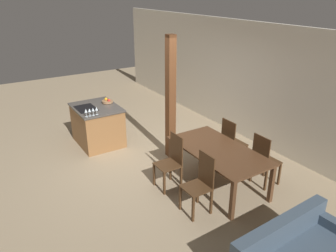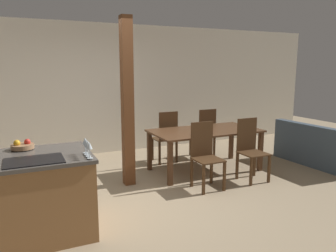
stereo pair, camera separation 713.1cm
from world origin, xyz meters
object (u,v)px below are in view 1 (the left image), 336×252
Objects in this scene: dining_chair_far_right at (264,159)px; kitchen_island at (98,125)px; wine_glass_middle at (89,110)px; wine_glass_far at (93,110)px; dining_chair_near_left at (171,161)px; dining_chair_near_right at (200,183)px; wine_glass_end at (96,109)px; dining_table at (218,154)px; timber_post at (171,99)px; wine_glass_near at (86,111)px; fruit_bowl at (107,101)px; dining_chair_far_left at (232,142)px.

kitchen_island is at bearing 30.23° from dining_chair_far_right.
kitchen_island is at bearing 148.09° from wine_glass_middle.
wine_glass_far is (0.52, -0.25, 0.58)m from kitchen_island.
dining_chair_far_right reaches higher than kitchen_island.
dining_chair_near_left is at bearing 20.66° from wine_glass_far.
wine_glass_end is at bearing -166.91° from dining_chair_near_right.
dining_table is 1.89× the size of dining_chair_near_right.
dining_table is 0.74× the size of timber_post.
dining_chair_near_left is at bearing 24.59° from wine_glass_near.
timber_post is (-1.86, -0.81, 0.76)m from dining_chair_far_right.
fruit_bowl is 2.99m from dining_chair_far_left.
wine_glass_end reaches higher than dining_table.
fruit_bowl is at bearing 137.33° from wine_glass_far.
dining_chair_far_left is 0.39× the size of timber_post.
wine_glass_end reaches higher than dining_chair_near_right.
timber_post is (-1.43, -0.09, 0.63)m from dining_table.
dining_chair_near_left reaches higher than dining_table.
dining_chair_far_right reaches higher than dining_table.
dining_chair_near_left is at bearing 180.00° from dining_chair_near_right.
dining_chair_far_right is (2.74, 2.22, -0.52)m from wine_glass_middle.
fruit_bowl is at bearing -176.54° from dining_chair_near_left.
wine_glass_middle and wine_glass_far have the same top height.
dining_chair_far_right is at bearing 90.00° from dining_chair_near_right.
dining_table is 1.89× the size of dining_chair_far_left.
wine_glass_far is 0.07× the size of timber_post.
dining_chair_far_left is (-0.85, 1.43, 0.00)m from dining_chair_near_right.
wine_glass_near is 1.00× the size of wine_glass_middle.
dining_chair_far_right is (3.26, 1.90, 0.06)m from kitchen_island.
wine_glass_near is 0.17× the size of dining_chair_near_left.
wine_glass_end is at bearing -18.17° from kitchen_island.
dining_chair_far_right is at bearing 59.34° from dining_table.
wine_glass_middle is (0.52, -0.32, 0.58)m from kitchen_island.
dining_chair_near_left is at bearing 22.65° from wine_glass_middle.
wine_glass_middle is (0.61, -0.64, 0.09)m from fruit_bowl.
dining_chair_far_left is (1.89, 2.07, -0.52)m from wine_glass_end.
dining_chair_far_left is at bearing 47.54° from wine_glass_end.
dining_chair_near_left is (1.89, 0.71, -0.52)m from wine_glass_far.
dining_chair_near_right is 1.43m from dining_chair_far_right.
dining_table is 1.89× the size of dining_chair_near_left.
wine_glass_near and wine_glass_end have the same top height.
dining_chair_near_right and dining_chair_far_right have the same top height.
timber_post is (1.40, 1.09, 0.83)m from kitchen_island.
kitchen_island is 2.46m from dining_chair_near_left.
dining_chair_near_left is at bearing -31.74° from timber_post.
fruit_bowl is at bearing -152.58° from timber_post.
wine_glass_middle is 0.17× the size of dining_chair_near_left.
wine_glass_middle is 0.09× the size of dining_table.
dining_chair_far_left is (2.51, 1.58, -0.43)m from fruit_bowl.
wine_glass_far is at bearing -25.43° from kitchen_island.
timber_post is (-1.01, -0.81, 0.76)m from dining_chair_far_left.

